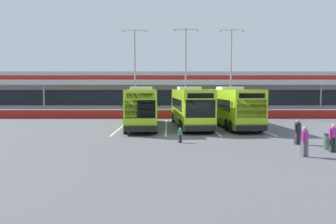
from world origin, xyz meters
name	(u,v)px	position (x,y,z in m)	size (l,w,h in m)	color
ground_plane	(192,136)	(0.00, 0.00, 0.00)	(200.00, 200.00, 0.00)	#56565B
terminal_building	(179,92)	(0.00, 26.91, 3.01)	(70.00, 13.00, 6.00)	#B7B7B2
red_barrier_wall	(183,114)	(0.00, 14.50, 0.56)	(60.00, 0.40, 1.10)	maroon
coach_bus_leftmost	(140,108)	(-4.42, 5.72, 1.79)	(3.55, 12.29, 3.78)	#9ED11E
coach_bus_left_centre	(189,108)	(0.17, 6.12, 1.79)	(3.55, 12.29, 3.78)	#9ED11E
coach_bus_centre	(231,108)	(4.12, 6.23, 1.79)	(3.55, 12.29, 3.78)	#9ED11E
bay_stripe_far_west	(121,127)	(-6.30, 6.00, 0.00)	(0.14, 13.00, 0.01)	silver
bay_stripe_west	(165,127)	(-2.10, 6.00, 0.00)	(0.14, 13.00, 0.01)	silver
bay_stripe_mid_west	(209,127)	(2.10, 6.00, 0.00)	(0.14, 13.00, 0.01)	silver
bay_stripe_centre	(254,127)	(6.30, 6.00, 0.00)	(0.14, 13.00, 0.01)	silver
pedestrian_with_handbag	(332,137)	(7.39, -6.65, 0.86)	(0.65, 0.34, 1.62)	#33333D
pedestrian_in_dark_coat	(297,131)	(6.44, -4.01, 0.87)	(0.51, 0.36, 1.62)	#33333D
pedestrian_child	(179,135)	(-1.12, -3.33, 0.54)	(0.30, 0.25, 1.00)	#33333D
pedestrian_near_bin	(304,140)	(5.30, -7.85, 0.87)	(0.47, 0.42, 1.62)	slate
lamp_post_west	(134,67)	(-6.10, 16.72, 6.29)	(3.24, 0.28, 11.00)	#9E9EA3
lamp_post_centre	(185,67)	(0.27, 16.17, 6.29)	(3.24, 0.28, 11.00)	#9E9EA3
lamp_post_east	(230,67)	(5.96, 16.53, 6.29)	(3.24, 0.28, 11.00)	#9E9EA3
litter_bin	(327,142)	(7.58, -5.78, 0.47)	(0.54, 0.54, 0.93)	#2D5133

